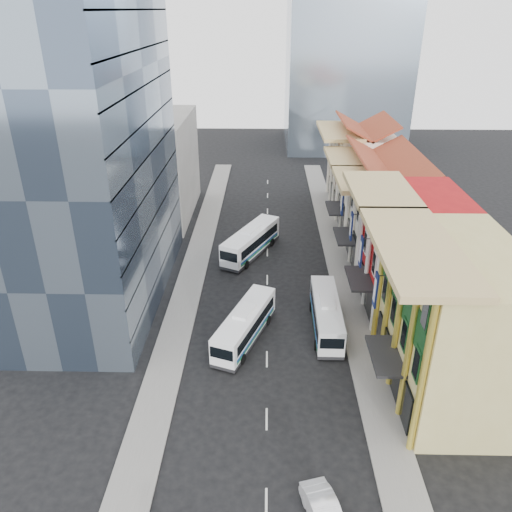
{
  "coord_description": "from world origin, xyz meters",
  "views": [
    {
      "loc": [
        -0.17,
        -26.5,
        27.08
      ],
      "look_at": [
        -1.18,
        18.77,
        4.56
      ],
      "focal_mm": 35.0,
      "sensor_mm": 36.0,
      "label": 1
    }
  ],
  "objects_px": {
    "shophouse_tan": "(454,323)",
    "office_tower": "(86,153)",
    "bus_left_far": "(251,241)",
    "bus_right": "(326,314)",
    "bus_left_near": "(245,324)"
  },
  "relations": [
    {
      "from": "office_tower",
      "to": "bus_right",
      "type": "bearing_deg",
      "value": -15.52
    },
    {
      "from": "shophouse_tan",
      "to": "office_tower",
      "type": "bearing_deg",
      "value": 155.7
    },
    {
      "from": "office_tower",
      "to": "bus_left_far",
      "type": "distance_m",
      "value": 22.12
    },
    {
      "from": "bus_left_near",
      "to": "office_tower",
      "type": "bearing_deg",
      "value": 171.48
    },
    {
      "from": "shophouse_tan",
      "to": "bus_left_near",
      "type": "distance_m",
      "value": 17.59
    },
    {
      "from": "bus_right",
      "to": "shophouse_tan",
      "type": "bearing_deg",
      "value": -41.88
    },
    {
      "from": "bus_left_far",
      "to": "bus_right",
      "type": "distance_m",
      "value": 17.41
    },
    {
      "from": "office_tower",
      "to": "shophouse_tan",
      "type": "bearing_deg",
      "value": -24.3
    },
    {
      "from": "bus_left_near",
      "to": "bus_right",
      "type": "height_order",
      "value": "bus_right"
    },
    {
      "from": "office_tower",
      "to": "bus_left_near",
      "type": "distance_m",
      "value": 21.69
    },
    {
      "from": "bus_left_far",
      "to": "bus_right",
      "type": "height_order",
      "value": "bus_left_far"
    },
    {
      "from": "office_tower",
      "to": "bus_left_far",
      "type": "xyz_separation_m",
      "value": [
        15.0,
        9.46,
        -13.23
      ]
    },
    {
      "from": "bus_left_far",
      "to": "bus_right",
      "type": "xyz_separation_m",
      "value": [
        7.5,
        -15.71,
        -0.15
      ]
    },
    {
      "from": "bus_left_near",
      "to": "bus_left_far",
      "type": "bearing_deg",
      "value": 109.98
    },
    {
      "from": "shophouse_tan",
      "to": "bus_left_far",
      "type": "distance_m",
      "value": 28.71
    }
  ]
}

